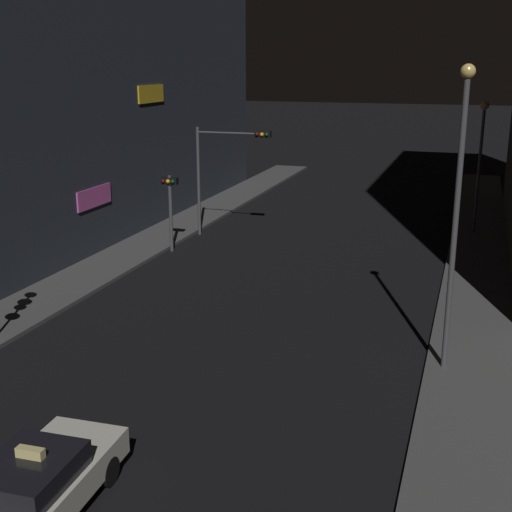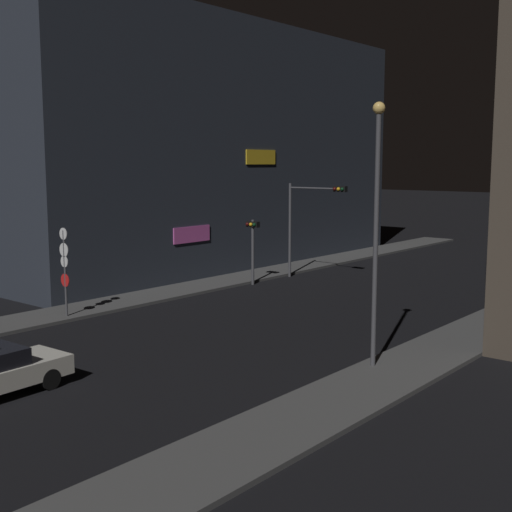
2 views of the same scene
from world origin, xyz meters
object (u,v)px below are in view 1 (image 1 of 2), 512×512
object	(u,v)px
traffic_light_left_kerb	(170,197)
street_lamp_near_block	(458,197)
traffic_light_overhead	(224,160)
street_lamp_far_block	(481,148)
taxi	(36,487)

from	to	relation	value
traffic_light_left_kerb	street_lamp_near_block	world-z (taller)	street_lamp_near_block
traffic_light_left_kerb	street_lamp_near_block	distance (m)	16.36
traffic_light_overhead	street_lamp_far_block	xyz separation A→B (m)	(12.23, 4.59, 0.49)
traffic_light_overhead	taxi	bearing A→B (deg)	-78.66
traffic_light_overhead	traffic_light_left_kerb	xyz separation A→B (m)	(-1.44, -3.44, -1.38)
taxi	traffic_light_left_kerb	world-z (taller)	traffic_light_left_kerb
taxi	traffic_light_overhead	distance (m)	22.95
traffic_light_left_kerb	street_lamp_far_block	world-z (taller)	street_lamp_far_block
taxi	street_lamp_far_block	distance (m)	28.22
taxi	traffic_light_overhead	bearing A→B (deg)	101.34
street_lamp_near_block	street_lamp_far_block	bearing A→B (deg)	88.24
traffic_light_left_kerb	street_lamp_near_block	bearing A→B (deg)	-35.66
street_lamp_far_block	traffic_light_overhead	bearing A→B (deg)	-159.42
taxi	street_lamp_near_block	size ratio (longest dim) A/B	0.53
traffic_light_left_kerb	street_lamp_far_block	bearing A→B (deg)	30.44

